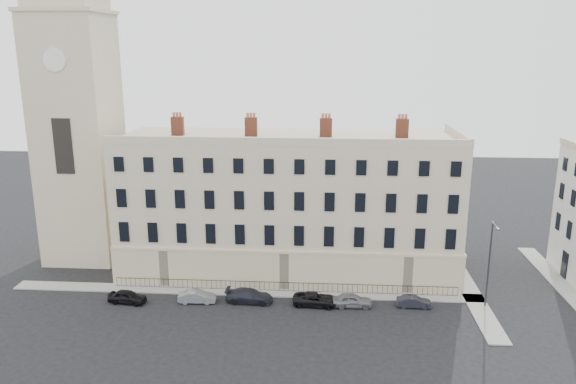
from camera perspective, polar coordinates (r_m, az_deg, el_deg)
name	(u,v)px	position (r m, az deg, el deg)	size (l,w,h in m)	color
ground	(344,318)	(53.38, 5.71, -12.66)	(160.00, 160.00, 0.00)	black
terrace	(289,204)	(61.89, 0.06, -1.22)	(36.22, 12.22, 17.00)	beige
church_tower	(75,99)	(67.80, -20.78, 8.84)	(8.00, 8.13, 44.00)	beige
pavement_terrace	(245,292)	(58.37, -4.43, -10.06)	(48.00, 2.00, 0.12)	gray
pavement_east_return	(467,286)	(62.34, 17.69, -9.09)	(2.00, 24.00, 0.12)	gray
pavement_adjacent	(557,281)	(67.16, 25.69, -8.15)	(2.00, 20.00, 0.12)	gray
railings	(284,287)	(58.11, -0.43, -9.60)	(35.00, 0.04, 0.96)	black
car_a	(127,297)	(57.95, -16.01, -10.18)	(1.51, 3.76, 1.28)	black
car_b	(197,297)	(56.57, -9.22, -10.45)	(1.27, 3.66, 1.20)	gray
car_c	(249,296)	(56.02, -3.96, -10.47)	(1.88, 4.62, 1.34)	#20212B
car_d	(316,299)	(55.37, 2.82, -10.83)	(2.03, 4.41, 1.23)	black
car_e	(352,300)	(55.36, 6.54, -10.87)	(1.55, 3.87, 1.32)	slate
car_f	(414,302)	(56.29, 12.68, -10.83)	(1.16, 3.32, 1.09)	#22232D
streetlamp	(490,261)	(56.47, 19.80, -6.62)	(0.19, 1.86, 8.60)	#343339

